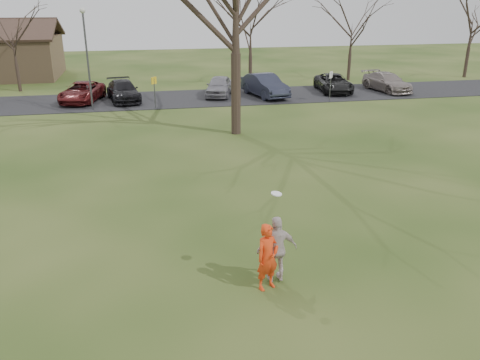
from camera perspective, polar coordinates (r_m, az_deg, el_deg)
name	(u,v)px	position (r m, az deg, el deg)	size (l,w,h in m)	color
ground	(271,290)	(12.81, 3.63, -12.53)	(120.00, 120.00, 0.00)	#1E380F
parking_strip	(182,99)	(36.14, -6.69, 9.30)	(62.00, 6.50, 0.04)	black
player_defender	(268,257)	(12.45, 3.21, -8.86)	(0.64, 0.42, 1.76)	red
car_2	(82,92)	(36.34, -17.74, 9.64)	(2.22, 4.81, 1.34)	#581416
car_3	(123,91)	(35.91, -13.31, 9.97)	(1.92, 4.72, 1.37)	black
car_4	(219,86)	(36.75, -2.41, 10.76)	(1.68, 4.18, 1.42)	gray
car_5	(265,85)	(36.56, 2.88, 10.84)	(1.69, 4.85, 1.60)	#272A3A
car_6	(334,83)	(38.99, 10.74, 10.93)	(2.20, 4.78, 1.33)	black
car_7	(387,82)	(40.26, 16.58, 10.77)	(1.92, 4.73, 1.37)	gray
catching_play	(277,249)	(12.67, 4.29, -7.93)	(1.05, 0.46, 2.41)	beige
lamp_post	(86,47)	(33.13, -17.30, 14.44)	(0.34, 0.34, 6.27)	#47474C
sign_yellow	(154,87)	(32.83, -9.85, 10.54)	(0.35, 0.35, 2.08)	#47474C
sign_white	(331,81)	(35.26, 10.40, 11.19)	(0.35, 0.35, 2.08)	#47474C
small_tree_row	(229,36)	(41.17, -1.24, 16.24)	(55.00, 5.90, 8.50)	#352821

